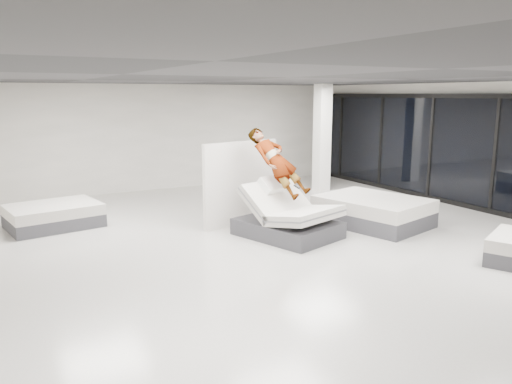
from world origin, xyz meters
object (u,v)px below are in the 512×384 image
flat_bed_left_far (54,216)px  column (322,138)px  person (277,175)px  hero_bed (288,219)px  divider_panel (241,183)px  flat_bed_right_far (373,211)px  remote (297,187)px

flat_bed_left_far → column: bearing=5.5°
person → hero_bed: bearing=-90.0°
column → divider_panel: bearing=-148.3°
hero_bed → person: (-0.10, 0.31, 0.88)m
flat_bed_right_far → remote: bearing=176.4°
hero_bed → divider_panel: 1.57m
divider_panel → column: bearing=18.2°
person → column: 5.13m
remote → flat_bed_right_far: 2.10m
divider_panel → flat_bed_right_far: (2.57, -1.50, -0.63)m
hero_bed → flat_bed_left_far: (-4.18, 3.11, -0.11)m
remote → flat_bed_right_far: size_ratio=0.05×
person → column: (3.69, 3.56, 0.35)m
hero_bed → flat_bed_right_far: hero_bed is taller
person → divider_panel: (-0.28, 1.10, -0.31)m
flat_bed_left_far → flat_bed_right_far: bearing=-26.7°
remote → column: bearing=31.4°
hero_bed → remote: hero_bed is taller
hero_bed → flat_bed_left_far: bearing=143.3°
person → flat_bed_left_far: (-4.08, 2.80, -0.99)m
remote → column: size_ratio=0.04×
column → flat_bed_right_far: bearing=-109.5°
divider_panel → flat_bed_left_far: (-3.80, 1.70, -0.68)m
hero_bed → remote: size_ratio=16.30×
hero_bed → remote: (0.22, 0.04, 0.66)m
person → flat_bed_left_far: person is taller
flat_bed_right_far → flat_bed_left_far: bearing=153.3°
hero_bed → flat_bed_right_far: size_ratio=0.87×
remote → divider_panel: 1.50m
remote → column: column is taller
flat_bed_left_far → person: bearing=-34.5°
person → column: column is taller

